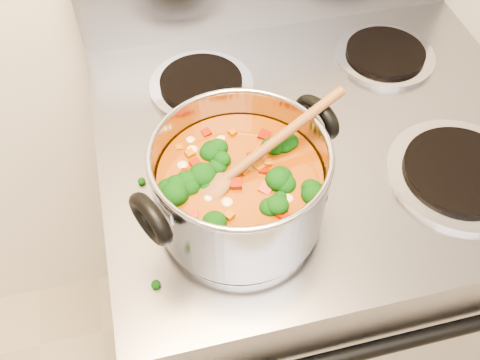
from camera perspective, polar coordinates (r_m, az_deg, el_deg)
The scene contains 4 objects.
electric_range at distance 1.27m, azimuth 6.18°, elevation -8.62°, with size 0.74×0.67×1.08m.
stockpot at distance 0.72m, azimuth 0.01°, elevation -0.52°, with size 0.30×0.24×0.14m.
wooden_spoon at distance 0.69m, azimuth 0.60°, elevation 1.76°, with size 0.24×0.11×0.09m.
cooktop_crumbs at distance 0.76m, azimuth -3.47°, elevation -6.40°, with size 0.29×0.15×0.01m.
Camera 1 is at (-0.31, 0.59, 1.57)m, focal length 40.00 mm.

